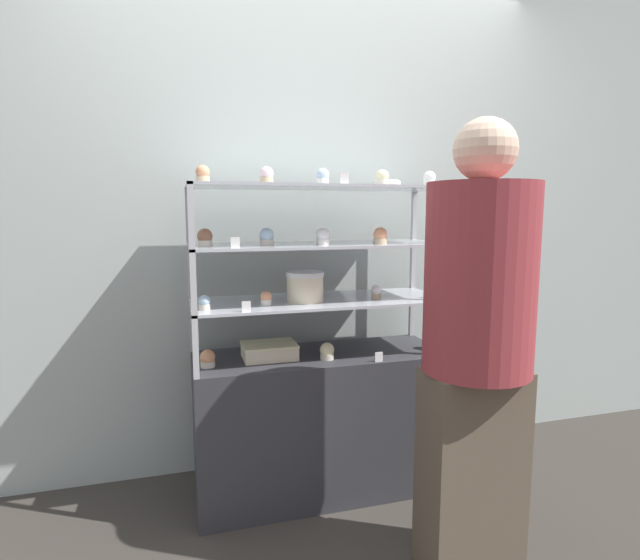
{
  "coord_description": "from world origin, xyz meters",
  "views": [
    {
      "loc": [
        -0.63,
        -2.19,
        1.34
      ],
      "look_at": [
        0.0,
        0.0,
        1.03
      ],
      "focal_mm": 28.0,
      "sensor_mm": 36.0,
      "label": 1
    }
  ],
  "objects": [
    {
      "name": "display_riser_middle",
      "position": [
        0.0,
        0.0,
        1.18
      ],
      "size": [
        1.17,
        0.44,
        0.26
      ],
      "color": "#B7B7BC",
      "rests_on": "display_riser_lower"
    },
    {
      "name": "customer_figure",
      "position": [
        0.39,
        -0.68,
        0.89
      ],
      "size": [
        0.39,
        0.39,
        1.66
      ],
      "color": "brown",
      "rests_on": "ground_plane"
    },
    {
      "name": "cupcake_9",
      "position": [
        -0.01,
        -0.09,
        1.23
      ],
      "size": [
        0.06,
        0.06,
        0.08
      ],
      "color": "white",
      "rests_on": "display_riser_middle"
    },
    {
      "name": "cupcake_3",
      "position": [
        -0.53,
        -0.11,
        0.97
      ],
      "size": [
        0.05,
        0.05,
        0.06
      ],
      "color": "beige",
      "rests_on": "display_riser_lower"
    },
    {
      "name": "display_riser_upper",
      "position": [
        0.0,
        0.0,
        1.44
      ],
      "size": [
        1.17,
        0.44,
        0.26
      ],
      "color": "#B7B7BC",
      "rests_on": "display_riser_middle"
    },
    {
      "name": "cupcake_0",
      "position": [
        -0.52,
        -0.06,
        0.71
      ],
      "size": [
        0.07,
        0.07,
        0.08
      ],
      "color": "beige",
      "rests_on": "display_base"
    },
    {
      "name": "back_wall",
      "position": [
        0.0,
        0.36,
        1.3
      ],
      "size": [
        8.0,
        0.05,
        2.6
      ],
      "color": "#A8B2AD",
      "rests_on": "ground_plane"
    },
    {
      "name": "cupcake_1",
      "position": [
        0.01,
        -0.1,
        0.71
      ],
      "size": [
        0.07,
        0.07,
        0.08
      ],
      "color": "beige",
      "rests_on": "display_base"
    },
    {
      "name": "ground_plane",
      "position": [
        0.0,
        0.0,
        0.0
      ],
      "size": [
        20.0,
        20.0,
        0.0
      ],
      "primitive_type": "plane",
      "color": "#38332D"
    },
    {
      "name": "cupcake_16",
      "position": [
        0.51,
        -0.06,
        1.49
      ],
      "size": [
        0.06,
        0.06,
        0.07
      ],
      "color": "white",
      "rests_on": "display_riser_upper"
    },
    {
      "name": "cupcake_2",
      "position": [
        0.54,
        -0.07,
        0.71
      ],
      "size": [
        0.07,
        0.07,
        0.08
      ],
      "color": "white",
      "rests_on": "display_base"
    },
    {
      "name": "cupcake_15",
      "position": [
        0.27,
        -0.08,
        1.49
      ],
      "size": [
        0.06,
        0.06,
        0.07
      ],
      "color": "beige",
      "rests_on": "display_riser_upper"
    },
    {
      "name": "cupcake_12",
      "position": [
        -0.52,
        -0.07,
        1.49
      ],
      "size": [
        0.06,
        0.06,
        0.07
      ],
      "color": "#CCB28C",
      "rests_on": "display_riser_upper"
    },
    {
      "name": "cupcake_7",
      "position": [
        -0.52,
        -0.05,
        1.23
      ],
      "size": [
        0.06,
        0.06,
        0.08
      ],
      "color": "beige",
      "rests_on": "display_riser_middle"
    },
    {
      "name": "cupcake_14",
      "position": [
        -0.01,
        -0.07,
        1.49
      ],
      "size": [
        0.06,
        0.06,
        0.07
      ],
      "color": "white",
      "rests_on": "display_riser_upper"
    },
    {
      "name": "price_tag_2",
      "position": [
        -0.41,
        -0.2,
        1.22
      ],
      "size": [
        0.04,
        0.0,
        0.04
      ],
      "color": "white",
      "rests_on": "display_riser_middle"
    },
    {
      "name": "cupcake_5",
      "position": [
        0.26,
        -0.05,
        0.97
      ],
      "size": [
        0.05,
        0.05,
        0.06
      ],
      "color": "#CCB28C",
      "rests_on": "display_riser_lower"
    },
    {
      "name": "cupcake_4",
      "position": [
        -0.27,
        -0.08,
        0.97
      ],
      "size": [
        0.05,
        0.05,
        0.06
      ],
      "color": "white",
      "rests_on": "display_riser_lower"
    },
    {
      "name": "sheet_cake_frosted",
      "position": [
        -0.24,
        -0.01,
        0.71
      ],
      "size": [
        0.24,
        0.18,
        0.07
      ],
      "color": "beige",
      "rests_on": "display_base"
    },
    {
      "name": "cupcake_6",
      "position": [
        0.53,
        -0.11,
        0.97
      ],
      "size": [
        0.05,
        0.05,
        0.06
      ],
      "color": "beige",
      "rests_on": "display_riser_lower"
    },
    {
      "name": "cupcake_13",
      "position": [
        -0.26,
        -0.08,
        1.49
      ],
      "size": [
        0.06,
        0.06,
        0.07
      ],
      "color": "#CCB28C",
      "rests_on": "display_riser_upper"
    },
    {
      "name": "display_base",
      "position": [
        0.0,
        0.0,
        0.34
      ],
      "size": [
        1.17,
        0.44,
        0.68
      ],
      "color": "#333338",
      "rests_on": "ground_plane"
    },
    {
      "name": "cupcake_8",
      "position": [
        -0.25,
        -0.04,
        1.23
      ],
      "size": [
        0.06,
        0.06,
        0.08
      ],
      "color": "beige",
      "rests_on": "display_riser_middle"
    },
    {
      "name": "cupcake_11",
      "position": [
        0.52,
        -0.09,
        1.23
      ],
      "size": [
        0.06,
        0.06,
        0.08
      ],
      "color": "white",
      "rests_on": "display_riser_middle"
    },
    {
      "name": "display_riser_lower",
      "position": [
        0.0,
        0.0,
        0.92
      ],
      "size": [
        1.17,
        0.44,
        0.26
      ],
      "color": "#B7B7BC",
      "rests_on": "display_base"
    },
    {
      "name": "donut_glazed",
      "position": [
        0.31,
        -0.03,
        1.47
      ],
      "size": [
        0.13,
        0.13,
        0.03
      ],
      "color": "#EFE5CC",
      "rests_on": "display_riser_upper"
    },
    {
      "name": "price_tag_0",
      "position": [
        0.22,
        -0.2,
        0.7
      ],
      "size": [
        0.04,
        0.0,
        0.04
      ],
      "color": "white",
      "rests_on": "display_base"
    },
    {
      "name": "price_tag_1",
      "position": [
        -0.37,
        -0.2,
        0.96
      ],
      "size": [
        0.04,
        0.0,
        0.04
      ],
      "color": "white",
      "rests_on": "display_riser_lower"
    },
    {
      "name": "layer_cake_centerpiece",
      "position": [
        -0.08,
        -0.03,
        1.01
      ],
      "size": [
        0.17,
        0.17,
        0.14
      ],
      "color": "beige",
      "rests_on": "display_riser_lower"
    },
    {
      "name": "cupcake_10",
      "position": [
        0.26,
        -0.1,
        1.23
      ],
      "size": [
        0.06,
        0.06,
        0.08
      ],
      "color": "#CCB28C",
      "rests_on": "display_riser_middle"
    },
    {
      "name": "price_tag_3",
      "position": [
        0.05,
        -0.2,
        1.48
      ],
      "size": [
        0.04,
        0.0,
        0.04
      ],
      "color": "white",
      "rests_on": "display_riser_upper"
    }
  ]
}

